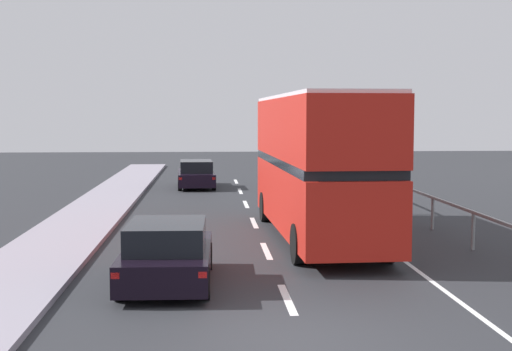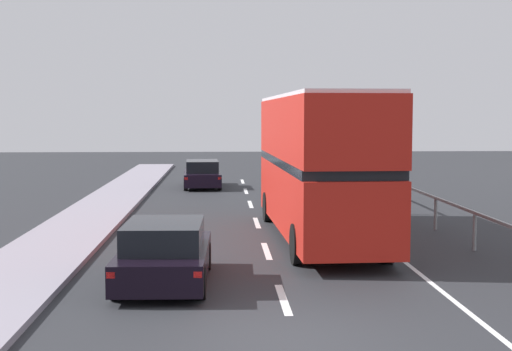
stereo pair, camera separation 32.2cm
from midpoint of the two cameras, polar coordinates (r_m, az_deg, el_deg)
name	(u,v)px [view 2 (the right image)]	position (r m, az deg, el deg)	size (l,w,h in m)	color
ground_plane	(296,339)	(12.16, 3.95, -12.79)	(75.49, 120.00, 0.10)	#28292D
lane_paint_markings	(337,244)	(20.53, 6.85, -5.39)	(3.46, 46.00, 0.01)	silver
bridge_side_railing	(454,210)	(21.84, 15.79, -2.66)	(0.10, 42.00, 1.06)	gray
double_decker_bus_red	(319,162)	(20.96, 5.41, 1.03)	(2.76, 10.26, 4.20)	#B51C13
hatchback_car_near	(165,254)	(15.62, -6.64, -6.18)	(1.94, 4.18, 1.37)	black
sedan_car_ahead	(202,174)	(36.19, -4.02, 0.08)	(1.96, 4.52, 1.37)	black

